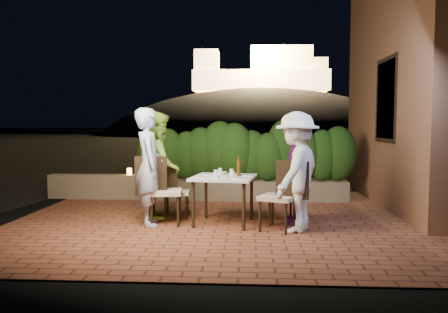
# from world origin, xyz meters

# --- Properties ---
(ground) EXTENTS (400.00, 400.00, 0.00)m
(ground) POSITION_xyz_m (0.00, 0.00, -0.02)
(ground) COLOR black
(ground) RESTS_ON ground
(terrace_floor) EXTENTS (7.00, 6.00, 0.15)m
(terrace_floor) POSITION_xyz_m (0.00, 0.50, -0.07)
(terrace_floor) COLOR brown
(terrace_floor) RESTS_ON ground
(building_wall) EXTENTS (1.60, 5.00, 5.00)m
(building_wall) POSITION_xyz_m (3.60, 2.00, 2.50)
(building_wall) COLOR #965E3B
(building_wall) RESTS_ON ground
(window_pane) EXTENTS (0.08, 1.00, 1.40)m
(window_pane) POSITION_xyz_m (2.82, 1.50, 2.00)
(window_pane) COLOR black
(window_pane) RESTS_ON building_wall
(window_frame) EXTENTS (0.06, 1.15, 1.55)m
(window_frame) POSITION_xyz_m (2.81, 1.50, 2.00)
(window_frame) COLOR black
(window_frame) RESTS_ON building_wall
(planter) EXTENTS (4.20, 0.55, 0.40)m
(planter) POSITION_xyz_m (0.20, 2.30, 0.20)
(planter) COLOR #75664A
(planter) RESTS_ON ground
(hedge) EXTENTS (4.00, 0.70, 1.10)m
(hedge) POSITION_xyz_m (0.20, 2.30, 0.95)
(hedge) COLOR #1D4011
(hedge) RESTS_ON planter
(parapet) EXTENTS (2.20, 0.30, 0.50)m
(parapet) POSITION_xyz_m (-2.80, 2.30, 0.25)
(parapet) COLOR #75664A
(parapet) RESTS_ON ground
(hill) EXTENTS (52.00, 40.00, 22.00)m
(hill) POSITION_xyz_m (2.00, 60.00, -4.00)
(hill) COLOR black
(hill) RESTS_ON ground
(fortress) EXTENTS (26.00, 8.00, 8.00)m
(fortress) POSITION_xyz_m (2.00, 60.00, 10.50)
(fortress) COLOR #FFCC7A
(fortress) RESTS_ON hill
(dining_table) EXTENTS (1.06, 1.06, 0.75)m
(dining_table) POSITION_xyz_m (-0.09, 0.08, 0.38)
(dining_table) COLOR white
(dining_table) RESTS_ON ground
(plate_nw) EXTENTS (0.19, 0.19, 0.01)m
(plate_nw) POSITION_xyz_m (-0.42, -0.11, 0.76)
(plate_nw) COLOR white
(plate_nw) RESTS_ON dining_table
(plate_sw) EXTENTS (0.20, 0.20, 0.01)m
(plate_sw) POSITION_xyz_m (-0.36, 0.31, 0.76)
(plate_sw) COLOR white
(plate_sw) RESTS_ON dining_table
(plate_ne) EXTENTS (0.23, 0.23, 0.01)m
(plate_ne) POSITION_xyz_m (0.17, -0.22, 0.76)
(plate_ne) COLOR white
(plate_ne) RESTS_ON dining_table
(plate_se) EXTENTS (0.22, 0.22, 0.01)m
(plate_se) POSITION_xyz_m (0.25, 0.23, 0.76)
(plate_se) COLOR white
(plate_se) RESTS_ON dining_table
(plate_centre) EXTENTS (0.20, 0.20, 0.01)m
(plate_centre) POSITION_xyz_m (-0.11, 0.06, 0.76)
(plate_centre) COLOR white
(plate_centre) RESTS_ON dining_table
(plate_front) EXTENTS (0.21, 0.21, 0.01)m
(plate_front) POSITION_xyz_m (-0.07, -0.28, 0.76)
(plate_front) COLOR white
(plate_front) RESTS_ON dining_table
(glass_nw) EXTENTS (0.07, 0.07, 0.11)m
(glass_nw) POSITION_xyz_m (-0.20, -0.07, 0.81)
(glass_nw) COLOR silver
(glass_nw) RESTS_ON dining_table
(glass_sw) EXTENTS (0.06, 0.06, 0.11)m
(glass_sw) POSITION_xyz_m (-0.16, 0.27, 0.80)
(glass_sw) COLOR silver
(glass_sw) RESTS_ON dining_table
(glass_ne) EXTENTS (0.06, 0.06, 0.10)m
(glass_ne) POSITION_xyz_m (0.06, -0.06, 0.80)
(glass_ne) COLOR silver
(glass_ne) RESTS_ON dining_table
(glass_se) EXTENTS (0.06, 0.06, 0.11)m
(glass_se) POSITION_xyz_m (0.03, 0.20, 0.80)
(glass_se) COLOR silver
(glass_se) RESTS_ON dining_table
(beer_bottle) EXTENTS (0.06, 0.06, 0.31)m
(beer_bottle) POSITION_xyz_m (0.14, 0.10, 0.91)
(beer_bottle) COLOR #4F300D
(beer_bottle) RESTS_ON dining_table
(bowl) EXTENTS (0.20, 0.20, 0.04)m
(bowl) POSITION_xyz_m (-0.14, 0.35, 0.77)
(bowl) COLOR white
(bowl) RESTS_ON dining_table
(chair_left_front) EXTENTS (0.54, 0.54, 1.06)m
(chair_left_front) POSITION_xyz_m (-0.99, 0.00, 0.53)
(chair_left_front) COLOR black
(chair_left_front) RESTS_ON ground
(chair_left_back) EXTENTS (0.45, 0.45, 0.89)m
(chair_left_back) POSITION_xyz_m (-0.90, 0.48, 0.45)
(chair_left_back) COLOR black
(chair_left_back) RESTS_ON ground
(chair_right_front) EXTENTS (0.63, 0.63, 1.03)m
(chair_right_front) POSITION_xyz_m (0.72, -0.32, 0.52)
(chair_right_front) COLOR black
(chair_right_front) RESTS_ON ground
(chair_right_back) EXTENTS (0.44, 0.44, 0.89)m
(chair_right_back) POSITION_xyz_m (0.83, 0.23, 0.45)
(chair_right_back) COLOR black
(chair_right_back) RESTS_ON ground
(diner_blue) EXTENTS (0.60, 0.75, 1.81)m
(diner_blue) POSITION_xyz_m (-1.24, -0.05, 0.91)
(diner_blue) COLOR #AAB9DA
(diner_blue) RESTS_ON ground
(diner_green) EXTENTS (0.80, 0.96, 1.76)m
(diner_green) POSITION_xyz_m (-1.19, 0.51, 0.88)
(diner_green) COLOR #98D442
(diner_green) RESTS_ON ground
(diner_white) EXTENTS (1.09, 1.29, 1.74)m
(diner_white) POSITION_xyz_m (0.99, -0.33, 0.87)
(diner_white) COLOR white
(diner_white) RESTS_ON ground
(diner_purple) EXTENTS (0.54, 0.99, 1.60)m
(diner_purple) POSITION_xyz_m (1.05, 0.17, 0.80)
(diner_purple) COLOR #69246C
(diner_purple) RESTS_ON ground
(parapet_lamp) EXTENTS (0.10, 0.10, 0.14)m
(parapet_lamp) POSITION_xyz_m (-2.20, 2.30, 0.57)
(parapet_lamp) COLOR orange
(parapet_lamp) RESTS_ON parapet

